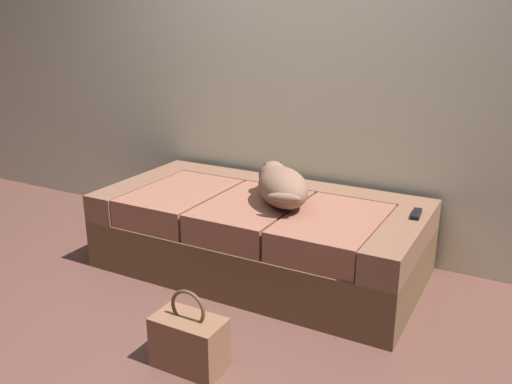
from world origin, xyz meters
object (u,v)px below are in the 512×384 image
object	(u,v)px
handbag	(189,341)
tv_remote	(416,214)
couch	(260,234)
dog_tan	(281,185)

from	to	relation	value
handbag	tv_remote	bearing A→B (deg)	58.50
couch	handbag	xyz separation A→B (m)	(0.18, -1.01, -0.10)
couch	tv_remote	world-z (taller)	tv_remote
dog_tan	couch	bearing A→B (deg)	170.84
couch	dog_tan	world-z (taller)	dog_tan
dog_tan	tv_remote	world-z (taller)	dog_tan
dog_tan	handbag	bearing A→B (deg)	-87.85
handbag	couch	bearing A→B (deg)	100.37
dog_tan	handbag	xyz separation A→B (m)	(0.04, -0.98, -0.45)
dog_tan	handbag	world-z (taller)	dog_tan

